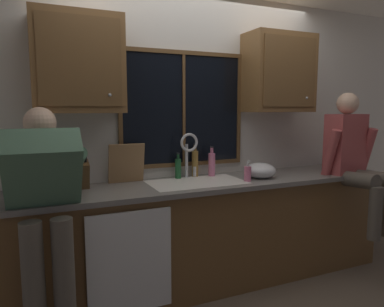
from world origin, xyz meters
TOP-DOWN VIEW (x-y plane):
  - back_wall at (0.00, 0.06)m, footprint 5.84×0.12m
  - window_glass at (-0.09, -0.01)m, footprint 1.10×0.02m
  - window_frame_top at (-0.09, -0.02)m, footprint 1.17×0.02m
  - window_frame_bottom at (-0.09, -0.02)m, footprint 1.17×0.02m
  - window_frame_left at (-0.66, -0.02)m, footprint 0.03×0.02m
  - window_frame_right at (0.48, -0.02)m, footprint 0.04×0.02m
  - window_mullion_center at (-0.09, -0.02)m, footprint 0.02×0.02m
  - lower_cabinet_run at (0.00, -0.29)m, footprint 3.44×0.58m
  - countertop at (0.00, -0.31)m, footprint 3.50×0.62m
  - dishwasher_front at (-0.74, -0.61)m, footprint 0.60×0.02m
  - upper_cabinet_left at (-0.99, -0.17)m, footprint 0.65×0.36m
  - upper_cabinet_right at (0.81, -0.17)m, footprint 0.65×0.36m
  - sink at (-0.09, -0.30)m, footprint 0.80×0.46m
  - faucet at (-0.08, -0.12)m, footprint 0.18×0.09m
  - person_standing at (-1.27, -0.61)m, footprint 0.53×0.70m
  - person_sitting_on_counter at (1.39, -0.57)m, footprint 0.54×0.62m
  - knife_block at (-1.01, -0.18)m, footprint 0.12×0.18m
  - cutting_board at (-0.63, -0.08)m, footprint 0.29×0.09m
  - mixing_bowl at (0.51, -0.34)m, footprint 0.28×0.28m
  - soap_dispenser at (0.32, -0.44)m, footprint 0.06×0.07m
  - bottle_green_glass at (0.00, -0.06)m, footprint 0.06×0.06m
  - bottle_tall_clear at (0.15, -0.11)m, footprint 0.06×0.06m
  - bottle_amber_small at (-0.17, -0.09)m, footprint 0.05×0.05m

SIDE VIEW (x-z plane):
  - lower_cabinet_run at x=0.00m, z-range 0.00..0.88m
  - dishwasher_front at x=-0.74m, z-range 0.09..0.83m
  - sink at x=-0.09m, z-range 0.72..0.93m
  - countertop at x=0.00m, z-range 0.88..0.92m
  - person_standing at x=-1.27m, z-range 0.18..1.73m
  - mixing_bowl at x=0.51m, z-range 0.91..1.05m
  - soap_dispenser at x=0.32m, z-range 0.90..1.08m
  - bottle_amber_small at x=-0.17m, z-range 0.90..1.13m
  - knife_block at x=-1.01m, z-range 0.87..1.19m
  - window_frame_bottom at x=-0.09m, z-range 1.01..1.05m
  - bottle_tall_clear at x=0.15m, z-range 0.90..1.17m
  - bottle_green_glass at x=0.00m, z-range 0.89..1.20m
  - cutting_board at x=-0.63m, z-range 0.92..1.25m
  - person_sitting_on_counter at x=1.39m, z-range 0.47..1.73m
  - faucet at x=-0.08m, z-range 0.97..1.37m
  - back_wall at x=0.00m, z-range 0.00..2.55m
  - window_glass at x=-0.09m, z-range 1.05..2.00m
  - window_frame_left at x=-0.66m, z-range 1.05..2.00m
  - window_frame_right at x=0.48m, z-range 1.05..2.00m
  - window_mullion_center at x=-0.09m, z-range 1.05..2.00m
  - upper_cabinet_left at x=-0.99m, z-range 1.50..2.22m
  - upper_cabinet_right at x=0.81m, z-range 1.50..2.22m
  - window_frame_top at x=-0.09m, z-range 2.00..2.04m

